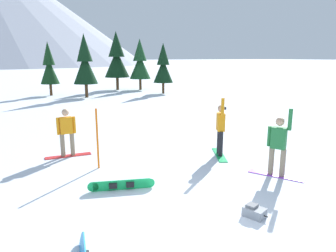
{
  "coord_description": "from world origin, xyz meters",
  "views": [
    {
      "loc": [
        -3.26,
        -4.94,
        3.34
      ],
      "look_at": [
        1.88,
        4.29,
        1.0
      ],
      "focal_mm": 33.29,
      "sensor_mm": 36.0,
      "label": 1
    }
  ],
  "objects": [
    {
      "name": "pine_tree_young",
      "position": [
        1.13,
        24.36,
        2.55
      ],
      "size": [
        1.61,
        1.61,
        4.68
      ],
      "color": "#472D19",
      "rests_on": "ground_plane"
    },
    {
      "name": "snowboarder_background",
      "position": [
        -1.27,
        5.7,
        0.87
      ],
      "size": [
        1.54,
        0.43,
        1.65
      ],
      "color": "red",
      "rests_on": "ground_plane"
    },
    {
      "name": "pine_tree_leaning",
      "position": [
        10.62,
        20.88,
        2.53
      ],
      "size": [
        1.84,
        1.84,
        4.65
      ],
      "color": "#472D19",
      "rests_on": "ground_plane"
    },
    {
      "name": "pine_tree_twin",
      "position": [
        8.06,
        26.24,
        3.24
      ],
      "size": [
        2.55,
        2.55,
        5.93
      ],
      "color": "#472D19",
      "rests_on": "ground_plane"
    },
    {
      "name": "snowboarder_foreground",
      "position": [
        3.56,
        0.92,
        0.93
      ],
      "size": [
        0.98,
        1.49,
        1.98
      ],
      "color": "#993FD8",
      "rests_on": "ground_plane"
    },
    {
      "name": "loose_snowboard_near_right",
      "position": [
        -0.67,
        2.15,
        0.14
      ],
      "size": [
        1.65,
        0.62,
        0.28
      ],
      "color": "#19B259",
      "rests_on": "ground_plane"
    },
    {
      "name": "snowboarder_midground",
      "position": [
        3.36,
        3.25,
        0.96
      ],
      "size": [
        1.01,
        1.53,
        2.04
      ],
      "color": "#19B259",
      "rests_on": "ground_plane"
    },
    {
      "name": "backpack_grey",
      "position": [
        1.32,
        -0.51,
        0.11
      ],
      "size": [
        0.44,
        0.55,
        0.27
      ],
      "color": "gray",
      "rests_on": "ground_plane"
    },
    {
      "name": "trail_marker_pole",
      "position": [
        -0.7,
        4.05,
        0.93
      ],
      "size": [
        0.06,
        0.06,
        1.86
      ],
      "primitive_type": "cylinder",
      "color": "orange",
      "rests_on": "ground_plane"
    },
    {
      "name": "pine_tree_tall",
      "position": [
        3.53,
        21.42,
        2.86
      ],
      "size": [
        1.99,
        1.99,
        5.25
      ],
      "color": "#472D19",
      "rests_on": "ground_plane"
    },
    {
      "name": "pine_tree_broad",
      "position": [
        10.16,
        25.08,
        2.84
      ],
      "size": [
        2.19,
        2.19,
        5.2
      ],
      "color": "#472D19",
      "rests_on": "ground_plane"
    },
    {
      "name": "ground_plane",
      "position": [
        0.0,
        0.0,
        0.0
      ],
      "size": [
        800.0,
        800.0,
        0.0
      ],
      "primitive_type": "plane",
      "color": "silver"
    }
  ]
}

